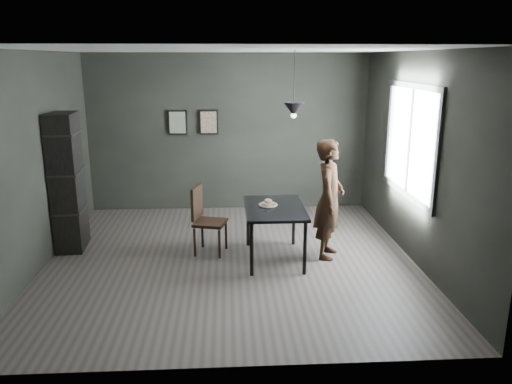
{
  "coord_description": "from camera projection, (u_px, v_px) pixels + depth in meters",
  "views": [
    {
      "loc": [
        -0.04,
        -6.44,
        2.69
      ],
      "look_at": [
        0.35,
        0.05,
        0.95
      ],
      "focal_mm": 35.0,
      "sensor_mm": 36.0,
      "label": 1
    }
  ],
  "objects": [
    {
      "name": "framed_print_left",
      "position": [
        178.0,
        123.0,
        8.83
      ],
      "size": [
        0.34,
        0.04,
        0.44
      ],
      "color": "black",
      "rests_on": "ground"
    },
    {
      "name": "ground",
      "position": [
        231.0,
        259.0,
        6.91
      ],
      "size": [
        5.0,
        5.0,
        0.0
      ],
      "primitive_type": "plane",
      "color": "#34302D",
      "rests_on": "ground"
    },
    {
      "name": "cafe_table",
      "position": [
        275.0,
        212.0,
        6.77
      ],
      "size": [
        0.8,
        1.2,
        0.75
      ],
      "color": "black",
      "rests_on": "ground"
    },
    {
      "name": "wood_chair",
      "position": [
        204.0,
        215.0,
        7.04
      ],
      "size": [
        0.51,
        0.51,
        0.97
      ],
      "rotation": [
        0.0,
        0.0,
        -0.26
      ],
      "color": "black",
      "rests_on": "ground"
    },
    {
      "name": "shelf_unit",
      "position": [
        67.0,
        182.0,
        7.11
      ],
      "size": [
        0.42,
        0.68,
        1.97
      ],
      "primitive_type": "cube",
      "rotation": [
        0.0,
        0.0,
        0.08
      ],
      "color": "black",
      "rests_on": "ground"
    },
    {
      "name": "framed_print_right",
      "position": [
        209.0,
        122.0,
        8.86
      ],
      "size": [
        0.34,
        0.04,
        0.44
      ],
      "color": "black",
      "rests_on": "ground"
    },
    {
      "name": "window_assembly",
      "position": [
        410.0,
        141.0,
        6.83
      ],
      "size": [
        0.04,
        1.96,
        1.56
      ],
      "color": "white",
      "rests_on": "ground"
    },
    {
      "name": "pendant_lamp",
      "position": [
        294.0,
        109.0,
        6.53
      ],
      "size": [
        0.28,
        0.28,
        0.86
      ],
      "color": "black",
      "rests_on": "ground"
    },
    {
      "name": "white_plate",
      "position": [
        268.0,
        205.0,
        6.8
      ],
      "size": [
        0.23,
        0.23,
        0.01
      ],
      "primitive_type": "cylinder",
      "color": "white",
      "rests_on": "cafe_table"
    },
    {
      "name": "donut_pile",
      "position": [
        268.0,
        203.0,
        6.79
      ],
      "size": [
        0.2,
        0.2,
        0.08
      ],
      "rotation": [
        0.0,
        0.0,
        -0.06
      ],
      "color": "beige",
      "rests_on": "white_plate"
    },
    {
      "name": "back_wall",
      "position": [
        229.0,
        133.0,
        8.96
      ],
      "size": [
        5.0,
        0.1,
        2.8
      ],
      "primitive_type": "cube",
      "color": "black",
      "rests_on": "ground"
    },
    {
      "name": "ceiling",
      "position": [
        228.0,
        50.0,
        6.19
      ],
      "size": [
        5.0,
        5.0,
        0.02
      ],
      "color": "silver",
      "rests_on": "ground"
    },
    {
      "name": "woman",
      "position": [
        329.0,
        199.0,
        6.83
      ],
      "size": [
        0.57,
        0.7,
        1.66
      ],
      "primitive_type": "imported",
      "rotation": [
        0.0,
        0.0,
        1.24
      ],
      "color": "black",
      "rests_on": "ground"
    }
  ]
}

